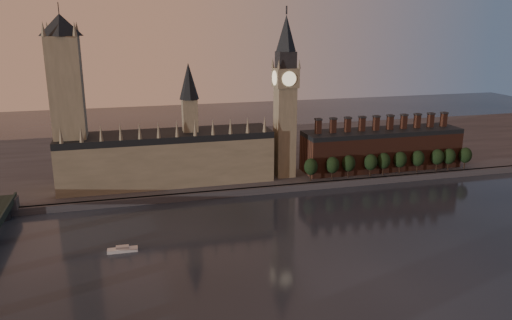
{
  "coord_description": "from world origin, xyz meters",
  "views": [
    {
      "loc": [
        -88.37,
        -188.77,
        100.69
      ],
      "look_at": [
        -23.7,
        55.0,
        31.51
      ],
      "focal_mm": 35.0,
      "sensor_mm": 36.0,
      "label": 1
    }
  ],
  "objects": [
    {
      "name": "ground",
      "position": [
        0.0,
        0.0,
        0.0
      ],
      "size": [
        900.0,
        900.0,
        0.0
      ],
      "primitive_type": "plane",
      "color": "black",
      "rests_on": "ground"
    },
    {
      "name": "north_bank",
      "position": [
        0.0,
        178.04,
        2.0
      ],
      "size": [
        900.0,
        182.0,
        4.0
      ],
      "color": "#4C4C51",
      "rests_on": "ground"
    },
    {
      "name": "palace_of_westminster",
      "position": [
        -64.41,
        114.91,
        21.63
      ],
      "size": [
        130.0,
        30.3,
        74.0
      ],
      "color": "gray",
      "rests_on": "north_bank"
    },
    {
      "name": "victoria_tower",
      "position": [
        -120.0,
        115.0,
        59.09
      ],
      "size": [
        24.0,
        24.0,
        108.0
      ],
      "color": "gray",
      "rests_on": "north_bank"
    },
    {
      "name": "big_ben",
      "position": [
        10.0,
        110.0,
        56.83
      ],
      "size": [
        15.0,
        15.0,
        107.0
      ],
      "color": "gray",
      "rests_on": "north_bank"
    },
    {
      "name": "chimney_block",
      "position": [
        80.0,
        110.0,
        17.82
      ],
      "size": [
        110.0,
        25.0,
        37.0
      ],
      "color": "#4B281C",
      "rests_on": "north_bank"
    },
    {
      "name": "embankment_tree_0",
      "position": [
        22.49,
        94.15,
        13.47
      ],
      "size": [
        8.6,
        8.6,
        14.88
      ],
      "color": "black",
      "rests_on": "north_bank"
    },
    {
      "name": "embankment_tree_1",
      "position": [
        37.3,
        94.36,
        13.47
      ],
      "size": [
        8.6,
        8.6,
        14.88
      ],
      "color": "black",
      "rests_on": "north_bank"
    },
    {
      "name": "embankment_tree_2",
      "position": [
        48.94,
        95.29,
        13.47
      ],
      "size": [
        8.6,
        8.6,
        14.88
      ],
      "color": "black",
      "rests_on": "north_bank"
    },
    {
      "name": "embankment_tree_3",
      "position": [
        64.05,
        94.17,
        13.47
      ],
      "size": [
        8.6,
        8.6,
        14.88
      ],
      "color": "black",
      "rests_on": "north_bank"
    },
    {
      "name": "embankment_tree_4",
      "position": [
        73.94,
        95.1,
        13.47
      ],
      "size": [
        8.6,
        8.6,
        14.88
      ],
      "color": "black",
      "rests_on": "north_bank"
    },
    {
      "name": "embankment_tree_5",
      "position": [
        86.03,
        95.02,
        13.47
      ],
      "size": [
        8.6,
        8.6,
        14.88
      ],
      "color": "black",
      "rests_on": "north_bank"
    },
    {
      "name": "embankment_tree_6",
      "position": [
        99.13,
        94.78,
        13.47
      ],
      "size": [
        8.6,
        8.6,
        14.88
      ],
      "color": "black",
      "rests_on": "north_bank"
    },
    {
      "name": "embankment_tree_7",
      "position": [
        114.07,
        94.75,
        13.47
      ],
      "size": [
        8.6,
        8.6,
        14.88
      ],
      "color": "black",
      "rests_on": "north_bank"
    },
    {
      "name": "embankment_tree_8",
      "position": [
        122.6,
        94.02,
        13.47
      ],
      "size": [
        8.6,
        8.6,
        14.88
      ],
      "color": "black",
      "rests_on": "north_bank"
    },
    {
      "name": "embankment_tree_9",
      "position": [
        135.25,
        93.71,
        13.47
      ],
      "size": [
        8.6,
        8.6,
        14.88
      ],
      "color": "black",
      "rests_on": "north_bank"
    },
    {
      "name": "river_boat",
      "position": [
        -93.84,
        28.58,
        1.04
      ],
      "size": [
        13.6,
        4.07,
        2.71
      ],
      "rotation": [
        0.0,
        0.0,
        -0.01
      ],
      "color": "silver",
      "rests_on": "ground"
    }
  ]
}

